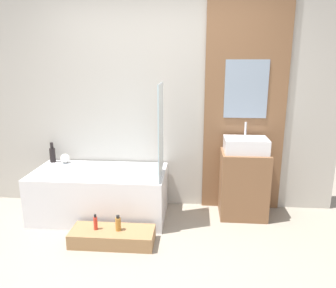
{
  "coord_description": "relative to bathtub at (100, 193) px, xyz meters",
  "views": [
    {
      "loc": [
        0.43,
        -2.25,
        1.75
      ],
      "look_at": [
        0.19,
        0.69,
        0.99
      ],
      "focal_mm": 35.0,
      "sensor_mm": 36.0,
      "label": 1
    }
  ],
  "objects": [
    {
      "name": "ground_plane",
      "position": [
        0.62,
        -1.16,
        -0.27
      ],
      "size": [
        12.0,
        12.0,
        0.0
      ],
      "primitive_type": "plane",
      "color": "gray"
    },
    {
      "name": "wall_tiled_back",
      "position": [
        0.62,
        0.42,
        1.03
      ],
      "size": [
        4.2,
        0.06,
        2.6
      ],
      "primitive_type": "cube",
      "color": "#B7B2A8",
      "rests_on": "ground_plane"
    },
    {
      "name": "wall_wood_accent",
      "position": [
        1.63,
        0.37,
        1.03
      ],
      "size": [
        0.92,
        0.04,
        2.6
      ],
      "color": "brown",
      "rests_on": "ground_plane"
    },
    {
      "name": "bathtub",
      "position": [
        0.0,
        0.0,
        0.0
      ],
      "size": [
        1.49,
        0.75,
        0.54
      ],
      "color": "white",
      "rests_on": "ground_plane"
    },
    {
      "name": "glass_shower_screen",
      "position": [
        0.71,
        -0.12,
        0.76
      ],
      "size": [
        0.01,
        0.46,
        0.99
      ],
      "primitive_type": "cube",
      "color": "silver",
      "rests_on": "bathtub"
    },
    {
      "name": "wooden_step_bench",
      "position": [
        0.28,
        -0.58,
        -0.2
      ],
      "size": [
        0.82,
        0.32,
        0.14
      ],
      "primitive_type": "cube",
      "color": "#997047",
      "rests_on": "ground_plane"
    },
    {
      "name": "vanity_cabinet",
      "position": [
        1.63,
        0.14,
        0.11
      ],
      "size": [
        0.52,
        0.42,
        0.76
      ],
      "primitive_type": "cube",
      "color": "brown",
      "rests_on": "ground_plane"
    },
    {
      "name": "sink",
      "position": [
        1.63,
        0.14,
        0.57
      ],
      "size": [
        0.47,
        0.33,
        0.32
      ],
      "color": "white",
      "rests_on": "vanity_cabinet"
    },
    {
      "name": "vase_tall_dark",
      "position": [
        -0.66,
        0.29,
        0.37
      ],
      "size": [
        0.07,
        0.07,
        0.25
      ],
      "color": "black",
      "rests_on": "bathtub"
    },
    {
      "name": "vase_round_light",
      "position": [
        -0.5,
        0.27,
        0.33
      ],
      "size": [
        0.11,
        0.11,
        0.11
      ],
      "primitive_type": "sphere",
      "color": "silver",
      "rests_on": "bathtub"
    },
    {
      "name": "bottle_soap_primary",
      "position": [
        0.11,
        -0.58,
        -0.06
      ],
      "size": [
        0.04,
        0.04,
        0.16
      ],
      "color": "red",
      "rests_on": "wooden_step_bench"
    },
    {
      "name": "bottle_soap_secondary",
      "position": [
        0.34,
        -0.58,
        -0.06
      ],
      "size": [
        0.05,
        0.05,
        0.16
      ],
      "color": "#B2752D",
      "rests_on": "wooden_step_bench"
    }
  ]
}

